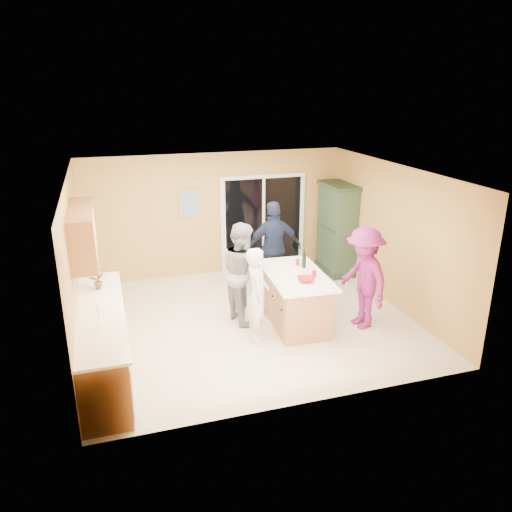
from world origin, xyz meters
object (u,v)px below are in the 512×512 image
object	(u,v)px
woman_white	(258,294)
woman_grey	(242,272)
kitchen_island	(295,300)
woman_navy	(274,248)
woman_magenta	(364,278)
green_hutch	(337,230)

from	to	relation	value
woman_white	woman_grey	xyz separation A→B (m)	(-0.03, 0.77, 0.10)
woman_grey	kitchen_island	bearing A→B (deg)	-129.57
kitchen_island	woman_navy	bearing A→B (deg)	90.05
kitchen_island	woman_navy	distance (m)	1.44
woman_grey	woman_magenta	bearing A→B (deg)	-126.01
kitchen_island	woman_magenta	world-z (taller)	woman_magenta
green_hutch	woman_magenta	xyz separation A→B (m)	(-0.72, -2.50, -0.08)
woman_navy	woman_magenta	size ratio (longest dim) A/B	1.06
woman_white	woman_navy	world-z (taller)	woman_navy
woman_white	woman_grey	distance (m)	0.77
woman_magenta	woman_white	bearing A→B (deg)	-97.43
green_hutch	woman_navy	bearing A→B (deg)	-156.56
woman_magenta	green_hutch	bearing A→B (deg)	159.27
green_hutch	woman_navy	distance (m)	1.84
woman_grey	woman_magenta	size ratio (longest dim) A/B	1.00
woman_grey	woman_navy	size ratio (longest dim) A/B	0.95
woman_grey	woman_navy	xyz separation A→B (m)	(0.90, 0.91, 0.05)
woman_grey	woman_navy	bearing A→B (deg)	-55.67
green_hutch	woman_magenta	world-z (taller)	green_hutch
woman_grey	woman_white	bearing A→B (deg)	171.33
kitchen_island	woman_white	size ratio (longest dim) A/B	1.16
green_hutch	woman_magenta	distance (m)	2.61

